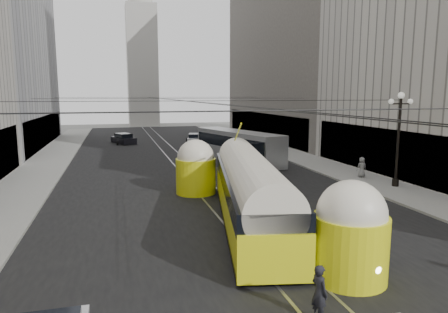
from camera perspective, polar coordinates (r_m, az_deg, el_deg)
road at (r=38.17m, az=-6.34°, el=-0.78°), size 20.00×85.00×0.02m
sidewalk_left at (r=41.64m, az=-23.66°, el=-0.57°), size 4.00×72.00×0.15m
sidewalk_right at (r=44.84m, az=8.26°, el=0.72°), size 4.00×72.00×0.15m
rail_left at (r=38.06m, az=-7.45°, el=-0.83°), size 0.12×85.00×0.04m
rail_right at (r=38.29m, az=-5.23°, el=-0.74°), size 0.12×85.00×0.04m
building_right_far at (r=59.48m, az=11.24°, el=18.34°), size 12.60×32.60×32.60m
distant_tower at (r=85.31m, az=-11.66°, el=14.49°), size 6.00×6.00×31.36m
lamppost_right_mid at (r=29.30m, az=23.68°, el=2.99°), size 1.86×0.44×6.37m
catenary at (r=36.66m, az=-6.07°, el=8.07°), size 25.00×72.00×0.23m
streetcar at (r=19.79m, az=3.66°, el=-4.67°), size 5.31×15.99×3.57m
city_bus at (r=37.89m, az=2.06°, el=1.65°), size 5.67×11.94×2.93m
sedan_white_far at (r=52.66m, az=-4.25°, el=2.54°), size 2.53×4.28×1.26m
sedan_dark_far at (r=53.63m, az=-14.16°, el=2.45°), size 3.27×4.61×1.35m
pedestrian_crossing_a at (r=12.24m, az=13.47°, el=-18.38°), size 0.50×0.66×1.64m
pedestrian_sidewalk_right at (r=31.94m, az=19.09°, el=-1.45°), size 0.78×0.51×1.53m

